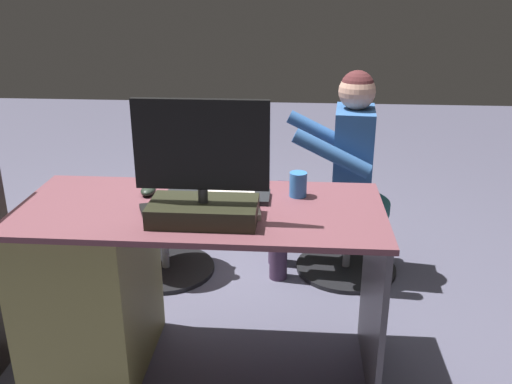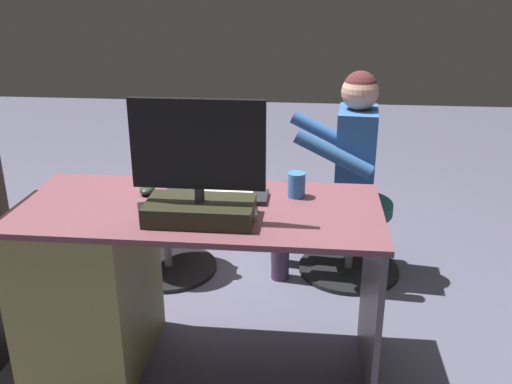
% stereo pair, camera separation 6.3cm
% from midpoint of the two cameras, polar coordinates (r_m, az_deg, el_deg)
% --- Properties ---
extents(ground_plane, '(10.00, 10.00, 0.00)m').
position_cam_midpoint_polar(ground_plane, '(2.93, -3.07, -11.77)').
color(ground_plane, '#525065').
extents(desk, '(1.43, 0.64, 0.75)m').
position_cam_midpoint_polar(desk, '(2.46, -13.69, -8.61)').
color(desk, brown).
rests_on(desk, ground_plane).
extents(monitor, '(0.48, 0.21, 0.45)m').
position_cam_midpoint_polar(monitor, '(2.04, -4.88, 0.76)').
color(monitor, black).
rests_on(monitor, desk).
extents(keyboard, '(0.42, 0.14, 0.02)m').
position_cam_midpoint_polar(keyboard, '(2.28, -3.28, -0.39)').
color(keyboard, black).
rests_on(keyboard, desk).
extents(computer_mouse, '(0.06, 0.10, 0.04)m').
position_cam_midpoint_polar(computer_mouse, '(2.36, -10.18, 0.26)').
color(computer_mouse, '#212B21').
rests_on(computer_mouse, desk).
extents(cup, '(0.07, 0.07, 0.10)m').
position_cam_midpoint_polar(cup, '(2.29, 4.91, 0.72)').
color(cup, '#3372BF').
rests_on(cup, desk).
extents(tv_remote, '(0.10, 0.16, 0.02)m').
position_cam_midpoint_polar(tv_remote, '(2.17, -10.36, -1.93)').
color(tv_remote, black).
rests_on(tv_remote, desk).
extents(notebook_binder, '(0.27, 0.33, 0.02)m').
position_cam_midpoint_polar(notebook_binder, '(2.20, -2.18, -1.18)').
color(notebook_binder, silver).
rests_on(notebook_binder, desk).
extents(office_chair_teddy, '(0.55, 0.55, 0.43)m').
position_cam_midpoint_polar(office_chair_teddy, '(3.22, -8.48, -4.06)').
color(office_chair_teddy, black).
rests_on(office_chair_teddy, ground_plane).
extents(teddy_bear, '(0.26, 0.26, 0.38)m').
position_cam_midpoint_polar(teddy_bear, '(3.09, -8.78, 2.09)').
color(teddy_bear, '#997249').
rests_on(teddy_bear, office_chair_teddy).
extents(visitor_chair, '(0.57, 0.57, 0.43)m').
position_cam_midpoint_polar(visitor_chair, '(3.22, 10.10, -4.12)').
color(visitor_chair, black).
rests_on(visitor_chair, ground_plane).
extents(person, '(0.56, 0.51, 1.14)m').
position_cam_midpoint_polar(person, '(3.05, 9.00, 3.14)').
color(person, '#305B98').
rests_on(person, ground_plane).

